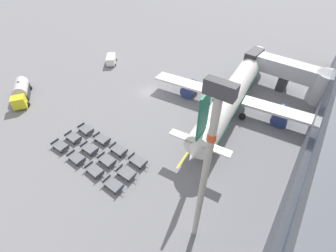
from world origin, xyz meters
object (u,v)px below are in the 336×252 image
object	(u,v)px
airplane	(234,91)
baggage_dolly_row_near_col_b	(76,158)
baggage_dolly_row_mid_b_col_a	(86,130)
baggage_dolly_row_mid_b_col_d	(138,161)
baggage_dolly_row_near_col_a	(60,146)
baggage_dolly_row_mid_a_col_a	(73,138)
baggage_dolly_row_mid_a_col_d	(126,173)
baggage_dolly_row_near_col_c	(95,170)
service_van	(111,59)
fuel_tanker_primary	(21,92)
apron_light_mast	(205,173)
baggage_dolly_row_mid_a_col_c	(107,160)
baggage_dolly_row_mid_b_col_b	(102,139)
baggage_dolly_row_near_col_d	(113,185)
baggage_dolly_row_mid_b_col_c	(119,150)
baggage_dolly_row_mid_a_col_b	(90,149)

from	to	relation	value
airplane	baggage_dolly_row_near_col_b	distance (m)	29.65
baggage_dolly_row_mid_b_col_a	baggage_dolly_row_mid_b_col_d	size ratio (longest dim) A/B	1.00
baggage_dolly_row_near_col_a	baggage_dolly_row_mid_a_col_a	world-z (taller)	same
airplane	baggage_dolly_row_mid_a_col_d	xyz separation A→B (m)	(-5.30, -24.04, -2.85)
baggage_dolly_row_near_col_c	service_van	bearing A→B (deg)	132.23
fuel_tanker_primary	baggage_dolly_row_near_col_c	distance (m)	27.21
airplane	baggage_dolly_row_near_col_a	size ratio (longest dim) A/B	11.35
apron_light_mast	fuel_tanker_primary	bearing A→B (deg)	175.53
service_van	baggage_dolly_row_mid_a_col_d	distance (m)	35.82
baggage_dolly_row_near_col_c	baggage_dolly_row_mid_b_col_d	bearing A→B (deg)	51.47
baggage_dolly_row_mid_a_col_c	baggage_dolly_row_mid_b_col_d	bearing A→B (deg)	33.75
baggage_dolly_row_mid_a_col_a	baggage_dolly_row_mid_b_col_b	distance (m)	4.81
baggage_dolly_row_near_col_c	baggage_dolly_row_mid_b_col_b	xyz separation A→B (m)	(-3.94, 4.93, 0.00)
baggage_dolly_row_near_col_a	baggage_dolly_row_near_col_c	distance (m)	8.12
baggage_dolly_row_mid_a_col_a	baggage_dolly_row_mid_b_col_a	world-z (taller)	same
service_van	baggage_dolly_row_near_col_d	bearing A→B (deg)	-43.47
service_van	baggage_dolly_row_mid_b_col_c	bearing A→B (deg)	-41.87
baggage_dolly_row_mid_b_col_c	baggage_dolly_row_mid_a_col_b	bearing A→B (deg)	-147.75
baggage_dolly_row_mid_a_col_b	baggage_dolly_row_mid_a_col_d	xyz separation A→B (m)	(7.90, -0.11, 0.00)
baggage_dolly_row_mid_a_col_c	baggage_dolly_row_mid_a_col_d	xyz separation A→B (m)	(3.94, -0.05, 0.00)
baggage_dolly_row_mid_b_col_a	baggage_dolly_row_near_col_b	bearing A→B (deg)	-51.69
baggage_dolly_row_near_col_b	baggage_dolly_row_mid_a_col_d	distance (m)	8.31
baggage_dolly_row_near_col_b	baggage_dolly_row_near_col_c	distance (m)	4.00
service_van	baggage_dolly_row_near_col_d	world-z (taller)	service_van
apron_light_mast	baggage_dolly_row_near_col_a	bearing A→B (deg)	-177.86
baggage_dolly_row_near_col_a	baggage_dolly_row_mid_a_col_d	size ratio (longest dim) A/B	1.00
baggage_dolly_row_near_col_a	baggage_dolly_row_near_col_b	xyz separation A→B (m)	(4.13, -0.11, 0.00)
baggage_dolly_row_mid_b_col_d	baggage_dolly_row_mid_b_col_a	bearing A→B (deg)	179.68
fuel_tanker_primary	baggage_dolly_row_near_col_d	size ratio (longest dim) A/B	2.51
baggage_dolly_row_mid_a_col_b	baggage_dolly_row_mid_b_col_d	world-z (taller)	same
service_van	baggage_dolly_row_near_col_a	bearing A→B (deg)	-59.43
baggage_dolly_row_near_col_a	baggage_dolly_row_mid_b_col_c	bearing A→B (deg)	30.51
baggage_dolly_row_near_col_b	baggage_dolly_row_near_col_c	bearing A→B (deg)	0.96
airplane	baggage_dolly_row_mid_b_col_c	xyz separation A→B (m)	(-9.33, -21.48, -2.85)
baggage_dolly_row_near_col_c	baggage_dolly_row_near_col_d	distance (m)	3.90
airplane	baggage_dolly_row_mid_a_col_a	distance (m)	29.62
baggage_dolly_row_near_col_a	baggage_dolly_row_mid_a_col_b	bearing A→B (deg)	28.87
baggage_dolly_row_mid_a_col_b	apron_light_mast	bearing A→B (deg)	-4.12
baggage_dolly_row_mid_b_col_b	baggage_dolly_row_mid_a_col_c	bearing A→B (deg)	-33.43
baggage_dolly_row_near_col_d	baggage_dolly_row_mid_a_col_b	xyz separation A→B (m)	(-7.81, 2.49, 0.00)
baggage_dolly_row_mid_a_col_c	baggage_dolly_row_mid_b_col_c	distance (m)	2.50
airplane	baggage_dolly_row_mid_b_col_a	size ratio (longest dim) A/B	11.30
service_van	baggage_dolly_row_near_col_b	bearing A→B (deg)	-53.15
baggage_dolly_row_near_col_a	baggage_dolly_row_near_col_c	xyz separation A→B (m)	(8.12, -0.04, 0.00)
baggage_dolly_row_mid_b_col_c	baggage_dolly_row_near_col_b	bearing A→B (deg)	-129.08
baggage_dolly_row_near_col_c	baggage_dolly_row_mid_a_col_b	world-z (taller)	same
baggage_dolly_row_near_col_d	baggage_dolly_row_mid_b_col_d	size ratio (longest dim) A/B	1.00
service_van	baggage_dolly_row_mid_a_col_a	distance (m)	27.64
baggage_dolly_row_mid_b_col_d	apron_light_mast	world-z (taller)	apron_light_mast
service_van	baggage_dolly_row_mid_b_col_d	world-z (taller)	service_van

